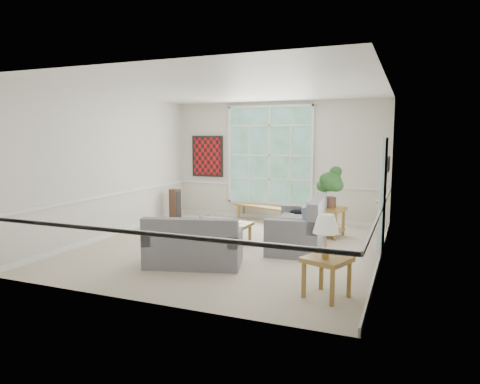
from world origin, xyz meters
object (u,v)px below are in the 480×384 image
at_px(loveseat_front, 194,240).
at_px(end_table, 328,222).
at_px(side_table, 327,277).
at_px(loveseat_right, 298,222).
at_px(coffee_table, 223,232).

height_order(loveseat_front, end_table, loveseat_front).
xyz_separation_m(end_table, side_table, (0.62, -3.53, -0.04)).
relative_size(loveseat_right, side_table, 3.32).
relative_size(loveseat_front, end_table, 2.46).
distance_m(loveseat_right, loveseat_front, 2.20).
distance_m(loveseat_front, end_table, 3.35).
bearing_deg(coffee_table, end_table, 37.03).
bearing_deg(loveseat_right, coffee_table, -177.95).
height_order(end_table, side_table, end_table).
height_order(loveseat_right, loveseat_front, loveseat_right).
height_order(coffee_table, end_table, end_table).
distance_m(loveseat_right, coffee_table, 1.52).
distance_m(coffee_table, side_table, 3.32).
xyz_separation_m(loveseat_right, loveseat_front, (-1.30, -1.77, -0.07)).
height_order(loveseat_right, coffee_table, loveseat_right).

